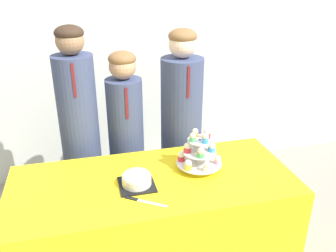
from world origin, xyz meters
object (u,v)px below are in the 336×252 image
round_cake (137,179)px  student_0 (81,142)px  cupcake_stand (199,152)px  cake_knife (139,200)px  student_2 (181,135)px  student_1 (127,147)px

round_cake → student_0: size_ratio=0.13×
cupcake_stand → student_0: (-0.70, 0.56, -0.12)m
cake_knife → student_2: size_ratio=0.14×
round_cake → cupcake_stand: bearing=13.3°
cake_knife → student_1: student_1 is taller
round_cake → student_2: 0.80m
cupcake_stand → student_0: 0.91m
cake_knife → cupcake_stand: 0.50m
student_2 → student_1: bearing=-180.0°
cake_knife → cupcake_stand: bearing=64.1°
student_1 → student_0: bearing=180.0°
cupcake_stand → student_0: size_ratio=0.18×
round_cake → student_0: 0.72m
student_1 → student_2: 0.43m
student_0 → student_2: size_ratio=1.03×
cupcake_stand → student_2: (0.05, 0.56, -0.15)m
student_0 → student_1: bearing=-0.0°
student_0 → student_1: 0.34m
student_2 → student_0: bearing=-180.0°
student_1 → student_2: bearing=0.0°
cake_knife → student_1: 0.81m
student_1 → student_2: student_2 is taller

